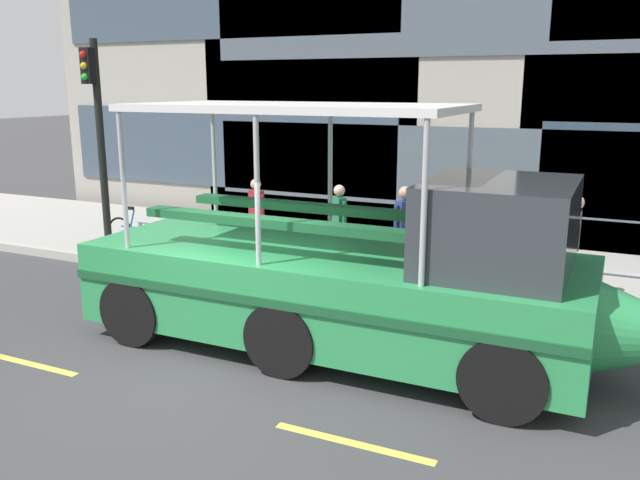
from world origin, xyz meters
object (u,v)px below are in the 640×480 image
at_px(duck_tour_boat, 365,278).
at_px(pedestrian_mid_left, 404,223).
at_px(pedestrian_near_bow, 573,238).
at_px(pedestrian_mid_right, 339,217).
at_px(traffic_light_pole, 98,126).
at_px(leaned_bicycle, 139,234).
at_px(pedestrian_near_stern, 256,209).

distance_m(duck_tour_boat, pedestrian_mid_left, 3.15).
distance_m(pedestrian_near_bow, pedestrian_mid_right, 4.37).
distance_m(traffic_light_pole, leaned_bicycle, 2.43).
height_order(traffic_light_pole, leaned_bicycle, traffic_light_pole).
distance_m(leaned_bicycle, duck_tour_boat, 6.79).
distance_m(leaned_bicycle, pedestrian_mid_left, 5.84).
relative_size(traffic_light_pole, pedestrian_mid_right, 2.75).
height_order(pedestrian_mid_left, pedestrian_near_stern, pedestrian_mid_left).
xyz_separation_m(traffic_light_pole, pedestrian_mid_left, (6.56, 0.64, -1.63)).
bearing_deg(pedestrian_mid_right, duck_tour_boat, -61.33).
height_order(traffic_light_pole, pedestrian_mid_left, traffic_light_pole).
bearing_deg(pedestrian_near_bow, pedestrian_near_stern, 176.10).
distance_m(leaned_bicycle, pedestrian_near_bow, 8.73).
bearing_deg(duck_tour_boat, pedestrian_near_stern, 137.40).
height_order(leaned_bicycle, pedestrian_near_bow, pedestrian_near_bow).
bearing_deg(pedestrian_near_stern, leaned_bicycle, -160.87).
bearing_deg(pedestrian_mid_left, leaned_bicycle, -175.31).
relative_size(leaned_bicycle, pedestrian_mid_right, 1.08).
height_order(duck_tour_boat, pedestrian_mid_right, duck_tour_boat).
bearing_deg(duck_tour_boat, pedestrian_mid_left, 98.15).
bearing_deg(duck_tour_boat, pedestrian_mid_right, 118.67).
height_order(traffic_light_pole, duck_tour_boat, traffic_light_pole).
height_order(traffic_light_pole, pedestrian_near_bow, traffic_light_pole).
xyz_separation_m(pedestrian_near_bow, pedestrian_mid_left, (-2.90, 0.05, -0.03)).
bearing_deg(traffic_light_pole, pedestrian_near_stern, 17.45).
bearing_deg(leaned_bicycle, pedestrian_near_stern, 19.13).
xyz_separation_m(pedestrian_near_bow, pedestrian_mid_right, (-4.35, 0.40, -0.10)).
xyz_separation_m(duck_tour_boat, pedestrian_near_bow, (2.45, 3.06, 0.16)).
relative_size(pedestrian_mid_left, pedestrian_near_stern, 1.07).
bearing_deg(pedestrian_mid_right, pedestrian_near_bow, -5.30).
relative_size(duck_tour_boat, pedestrian_near_bow, 4.90).
height_order(duck_tour_boat, pedestrian_mid_left, duck_tour_boat).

